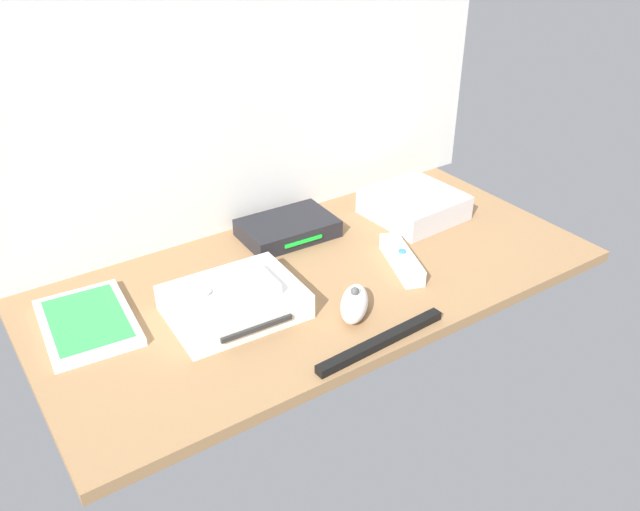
% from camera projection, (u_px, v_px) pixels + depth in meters
% --- Properties ---
extents(ground_plane, '(1.00, 0.48, 0.02)m').
position_uv_depth(ground_plane, '(320.00, 279.00, 1.19)').
color(ground_plane, '#936D47').
rests_on(ground_plane, ground).
extents(back_wall, '(1.10, 0.01, 0.64)m').
position_uv_depth(back_wall, '(244.00, 64.00, 1.19)').
color(back_wall, silver).
rests_on(back_wall, ground).
extents(game_console, '(0.22, 0.17, 0.04)m').
position_uv_depth(game_console, '(234.00, 302.00, 1.07)').
color(game_console, white).
rests_on(game_console, ground_plane).
extents(mini_computer, '(0.18, 0.18, 0.05)m').
position_uv_depth(mini_computer, '(414.00, 204.00, 1.36)').
color(mini_computer, silver).
rests_on(mini_computer, ground_plane).
extents(game_case, '(0.15, 0.20, 0.02)m').
position_uv_depth(game_case, '(87.00, 322.00, 1.05)').
color(game_case, white).
rests_on(game_case, ground_plane).
extents(network_router, '(0.18, 0.13, 0.03)m').
position_uv_depth(network_router, '(288.00, 228.00, 1.29)').
color(network_router, black).
rests_on(network_router, ground_plane).
extents(remote_wand, '(0.09, 0.15, 0.03)m').
position_uv_depth(remote_wand, '(402.00, 259.00, 1.20)').
color(remote_wand, white).
rests_on(remote_wand, ground_plane).
extents(remote_nunchuk, '(0.10, 0.10, 0.05)m').
position_uv_depth(remote_nunchuk, '(354.00, 303.00, 1.07)').
color(remote_nunchuk, white).
rests_on(remote_nunchuk, ground_plane).
extents(remote_classic_pad, '(0.15, 0.09, 0.02)m').
position_uv_depth(remote_classic_pad, '(230.00, 291.00, 1.04)').
color(remote_classic_pad, white).
rests_on(remote_classic_pad, game_console).
extents(sensor_bar, '(0.24, 0.03, 0.01)m').
position_uv_depth(sensor_bar, '(381.00, 341.00, 1.01)').
color(sensor_bar, black).
rests_on(sensor_bar, ground_plane).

